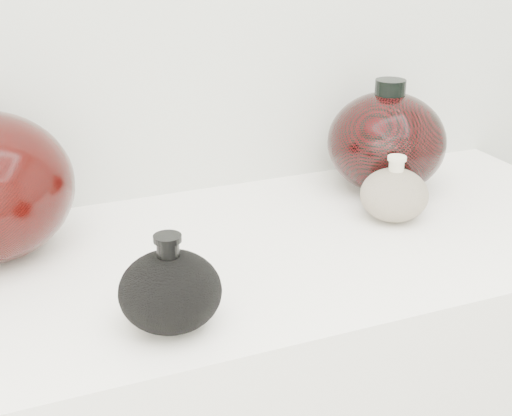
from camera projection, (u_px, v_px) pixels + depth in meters
name	position (u px, v px, depth m)	size (l,w,h in m)	color
black_gourd_vase	(170.00, 291.00, 0.82)	(0.14, 0.14, 0.12)	black
cream_gourd_vase	(394.00, 194.00, 1.11)	(0.12, 0.12, 0.10)	#B9AC8F
right_round_pot	(386.00, 142.00, 1.21)	(0.21, 0.21, 0.19)	black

